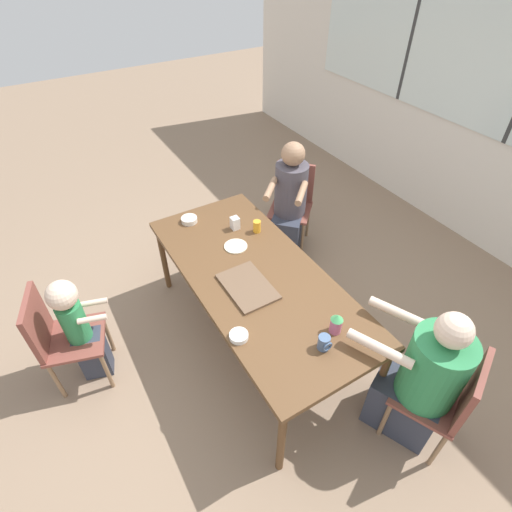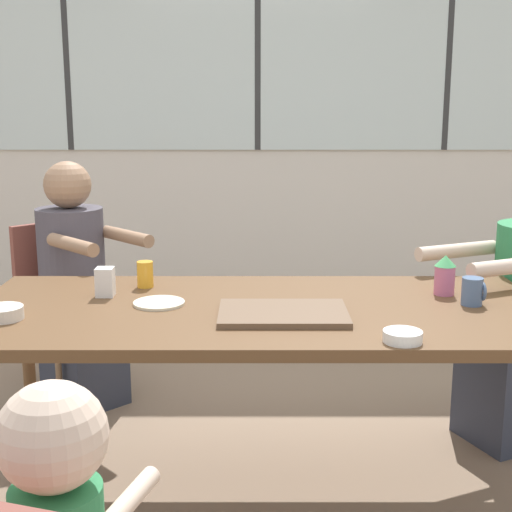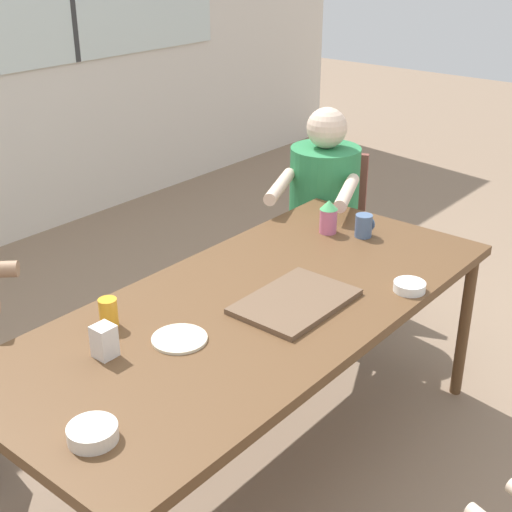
% 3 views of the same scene
% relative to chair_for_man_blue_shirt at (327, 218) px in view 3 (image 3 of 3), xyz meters
% --- Properties ---
extents(ground_plane, '(16.00, 16.00, 0.00)m').
position_rel_chair_for_man_blue_shirt_xyz_m(ground_plane, '(-1.29, -0.57, -0.50)').
color(ground_plane, '#8C725B').
extents(dining_table, '(2.00, 0.89, 0.73)m').
position_rel_chair_for_man_blue_shirt_xyz_m(dining_table, '(-1.29, -0.57, 0.18)').
color(dining_table, brown).
rests_on(dining_table, ground_plane).
extents(chair_for_man_blue_shirt, '(0.53, 0.53, 0.85)m').
position_rel_chair_for_man_blue_shirt_xyz_m(chair_for_man_blue_shirt, '(0.00, 0.00, 0.00)').
color(chair_for_man_blue_shirt, brown).
rests_on(chair_for_man_blue_shirt, ground_plane).
extents(person_man_blue_shirt, '(0.72, 0.58, 1.13)m').
position_rel_chair_for_man_blue_shirt_xyz_m(person_man_blue_shirt, '(-0.16, -0.07, -0.00)').
color(person_man_blue_shirt, '#333847').
rests_on(person_man_blue_shirt, ground_plane).
extents(food_tray_dark, '(0.43, 0.29, 0.02)m').
position_rel_chair_for_man_blue_shirt_xyz_m(food_tray_dark, '(-1.21, -0.68, 0.24)').
color(food_tray_dark, brown).
rests_on(food_tray_dark, dining_table).
extents(coffee_mug, '(0.08, 0.07, 0.10)m').
position_rel_chair_for_man_blue_shirt_xyz_m(coffee_mug, '(-0.55, -0.55, 0.28)').
color(coffee_mug, slate).
rests_on(coffee_mug, dining_table).
extents(sippy_cup, '(0.08, 0.08, 0.15)m').
position_rel_chair_for_man_blue_shirt_xyz_m(sippy_cup, '(-0.61, -0.41, 0.30)').
color(sippy_cup, '#CC668C').
rests_on(sippy_cup, dining_table).
extents(juice_glass, '(0.06, 0.06, 0.10)m').
position_rel_chair_for_man_blue_shirt_xyz_m(juice_glass, '(-1.73, -0.30, 0.28)').
color(juice_glass, gold).
rests_on(juice_glass, dining_table).
extents(milk_carton_small, '(0.06, 0.06, 0.11)m').
position_rel_chair_for_man_blue_shirt_xyz_m(milk_carton_small, '(-1.86, -0.43, 0.28)').
color(milk_carton_small, silver).
rests_on(milk_carton_small, dining_table).
extents(bowl_white_shallow, '(0.12, 0.12, 0.03)m').
position_rel_chair_for_man_blue_shirt_xyz_m(bowl_white_shallow, '(-0.87, -0.94, 0.25)').
color(bowl_white_shallow, white).
rests_on(bowl_white_shallow, dining_table).
extents(bowl_cereal, '(0.13, 0.13, 0.04)m').
position_rel_chair_for_man_blue_shirt_xyz_m(bowl_cereal, '(-2.13, -0.72, 0.25)').
color(bowl_cereal, silver).
rests_on(bowl_cereal, dining_table).
extents(plate_tortillas, '(0.18, 0.18, 0.01)m').
position_rel_chair_for_man_blue_shirt_xyz_m(plate_tortillas, '(-1.64, -0.54, 0.23)').
color(plate_tortillas, beige).
rests_on(plate_tortillas, dining_table).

